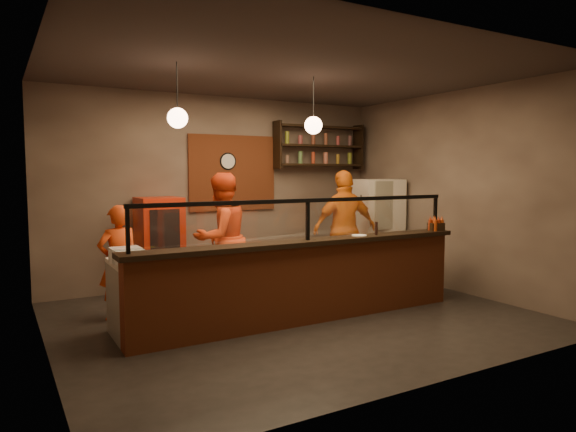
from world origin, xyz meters
TOP-DOWN VIEW (x-y plane):
  - floor at (0.00, 0.00)m, footprint 6.00×6.00m
  - ceiling at (0.00, 0.00)m, footprint 6.00×6.00m
  - wall_back at (0.00, 2.50)m, footprint 6.00×0.00m
  - wall_left at (-3.00, 0.00)m, footprint 0.00×5.00m
  - wall_right at (3.00, 0.00)m, footprint 0.00×5.00m
  - wall_front at (0.00, -2.50)m, footprint 6.00×0.00m
  - brick_patch at (0.20, 2.47)m, footprint 1.60×0.04m
  - service_counter at (0.00, -0.30)m, footprint 4.60×0.25m
  - counter_ledge at (0.00, -0.30)m, footprint 4.70×0.37m
  - worktop_cabinet at (0.00, 0.20)m, footprint 4.60×0.75m
  - worktop at (0.00, 0.20)m, footprint 4.60×0.75m
  - sneeze_guard at (0.00, -0.30)m, footprint 4.50×0.05m
  - wall_shelving at (1.90, 2.32)m, footprint 1.84×0.28m
  - wall_clock at (0.10, 2.46)m, footprint 0.30×0.04m
  - pendant_left at (-1.50, 0.20)m, footprint 0.24×0.24m
  - pendant_right at (0.40, 0.20)m, footprint 0.24×0.24m
  - cook_left at (-2.05, 1.05)m, footprint 0.61×0.46m
  - cook_mid at (-0.55, 1.21)m, footprint 1.10×0.97m
  - cook_right at (1.64, 1.14)m, footprint 1.19×0.61m
  - fridge at (2.60, 1.46)m, footprint 0.86×0.83m
  - red_cooler at (-1.20, 2.15)m, footprint 0.67×0.62m
  - pizza_dough at (-0.05, 0.27)m, footprint 0.67×0.67m
  - prep_tub_a at (-2.15, 0.07)m, footprint 0.37×0.33m
  - prep_tub_b at (-2.13, 0.30)m, footprint 0.31×0.26m
  - prep_tub_c at (-2.15, 0.16)m, footprint 0.33×0.26m
  - rolling_pin at (-1.83, 0.38)m, footprint 0.38×0.08m
  - condiment_caddy at (2.20, -0.34)m, footprint 0.24×0.21m
  - pepper_mill at (1.10, -0.32)m, footprint 0.04×0.04m
  - small_plate at (0.82, -0.30)m, footprint 0.21×0.21m

SIDE VIEW (x-z plane):
  - floor at x=0.00m, z-range 0.00..0.00m
  - worktop_cabinet at x=0.00m, z-range 0.00..0.85m
  - service_counter at x=0.00m, z-range 0.00..1.00m
  - cook_left at x=-2.05m, z-range 0.00..1.49m
  - red_cooler at x=-1.20m, z-range 0.00..1.52m
  - worktop at x=0.00m, z-range 0.85..0.90m
  - fridge at x=2.60m, z-range 0.00..1.79m
  - pizza_dough at x=-0.05m, z-range 0.90..0.91m
  - rolling_pin at x=-1.83m, z-range 0.90..0.96m
  - cook_mid at x=-0.55m, z-range 0.00..1.91m
  - prep_tub_b at x=-2.13m, z-range 0.90..1.05m
  - cook_right at x=1.64m, z-range 0.00..1.95m
  - prep_tub_a at x=-2.15m, z-range 0.90..1.05m
  - prep_tub_c at x=-2.15m, z-range 0.90..1.06m
  - counter_ledge at x=0.00m, z-range 1.00..1.06m
  - small_plate at x=0.82m, z-range 1.06..1.07m
  - condiment_caddy at x=2.20m, z-range 1.06..1.17m
  - pepper_mill at x=1.10m, z-range 1.06..1.24m
  - sneeze_guard at x=0.00m, z-range 1.11..1.63m
  - wall_back at x=0.00m, z-range -1.40..4.60m
  - wall_left at x=-3.00m, z-range -0.90..4.10m
  - wall_right at x=3.00m, z-range -0.90..4.10m
  - wall_front at x=0.00m, z-range -1.40..4.60m
  - brick_patch at x=0.20m, z-range 1.25..2.55m
  - wall_clock at x=0.10m, z-range 1.95..2.25m
  - wall_shelving at x=1.90m, z-range 1.98..2.83m
  - pendant_left at x=-1.50m, z-range 2.17..2.94m
  - pendant_right at x=0.40m, z-range 2.17..2.94m
  - ceiling at x=0.00m, z-range 3.20..3.20m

